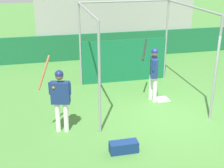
# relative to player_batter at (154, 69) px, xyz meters

# --- Properties ---
(ground_plane) EXTENTS (60.00, 60.00, 0.00)m
(ground_plane) POSITION_rel_player_batter_xyz_m (0.16, -1.25, -1.10)
(ground_plane) COLOR #477F38
(outfield_wall) EXTENTS (24.00, 0.12, 1.23)m
(outfield_wall) POSITION_rel_player_batter_xyz_m (0.16, 5.22, -0.49)
(outfield_wall) COLOR #196038
(outfield_wall) RESTS_ON ground
(bleacher_section) EXTENTS (7.60, 4.00, 3.31)m
(bleacher_section) POSITION_rel_player_batter_xyz_m (0.16, 7.28, 0.54)
(bleacher_section) COLOR #9E9E99
(bleacher_section) RESTS_ON ground
(batting_cage) EXTENTS (3.40, 3.68, 3.07)m
(batting_cage) POSITION_rel_player_batter_xyz_m (-0.44, 1.37, 0.23)
(batting_cage) COLOR gray
(batting_cage) RESTS_ON ground
(home_plate) EXTENTS (0.44, 0.44, 0.02)m
(home_plate) POSITION_rel_player_batter_xyz_m (0.36, -0.01, -1.10)
(home_plate) COLOR white
(home_plate) RESTS_ON ground
(player_batter) EXTENTS (0.59, 0.96, 1.97)m
(player_batter) POSITION_rel_player_batter_xyz_m (0.00, 0.00, 0.00)
(player_batter) COLOR white
(player_batter) RESTS_ON ground
(player_waiting) EXTENTS (0.87, 0.52, 2.11)m
(player_waiting) POSITION_rel_player_batter_xyz_m (-3.11, -1.36, -0.02)
(player_waiting) COLOR white
(player_waiting) RESTS_ON ground
(equipment_bag) EXTENTS (0.70, 0.28, 0.28)m
(equipment_bag) POSITION_rel_player_batter_xyz_m (-1.74, -2.72, -0.96)
(equipment_bag) COLOR navy
(equipment_bag) RESTS_ON ground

